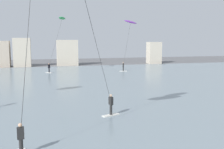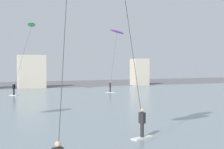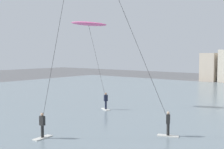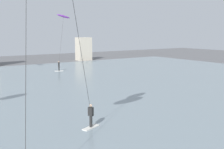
{
  "view_description": "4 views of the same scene",
  "coord_description": "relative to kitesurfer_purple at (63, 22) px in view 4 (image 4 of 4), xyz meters",
  "views": [
    {
      "loc": [
        -4.57,
        -1.06,
        5.83
      ],
      "look_at": [
        0.15,
        16.82,
        3.36
      ],
      "focal_mm": 41.76,
      "sensor_mm": 36.0,
      "label": 1
    },
    {
      "loc": [
        -8.17,
        2.06,
        4.23
      ],
      "look_at": [
        -3.03,
        14.11,
        3.8
      ],
      "focal_mm": 51.13,
      "sensor_mm": 36.0,
      "label": 2
    },
    {
      "loc": [
        9.74,
        0.01,
        5.58
      ],
      "look_at": [
        -3.32,
        16.16,
        4.1
      ],
      "focal_mm": 48.59,
      "sensor_mm": 36.0,
      "label": 3
    },
    {
      "loc": [
        -8.59,
        2.06,
        6.52
      ],
      "look_at": [
        0.8,
        15.84,
        3.93
      ],
      "focal_mm": 44.09,
      "sensor_mm": 36.0,
      "label": 4
    }
  ],
  "objects": [
    {
      "name": "kitesurfer_purple",
      "position": [
        0.0,
        0.0,
        0.0
      ],
      "size": [
        4.34,
        3.58,
        9.59
      ],
      "color": "silver",
      "rests_on": "water_bay"
    },
    {
      "name": "water_bay",
      "position": [
        -11.41,
        -16.37,
        -8.14
      ],
      "size": [
        84.0,
        52.0,
        0.1
      ],
      "primitive_type": "cube",
      "color": "gray",
      "rests_on": "ground"
    }
  ]
}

